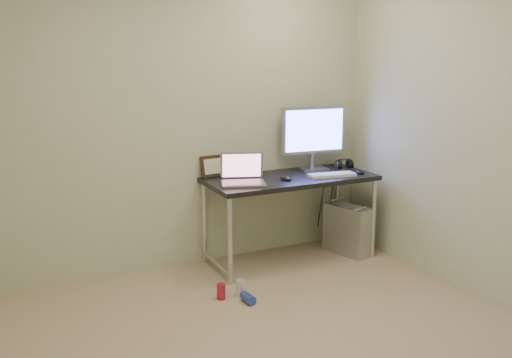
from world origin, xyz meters
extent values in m
cube|color=beige|center=(0.00, 1.75, 1.25)|extent=(3.50, 0.02, 2.50)
cube|color=beige|center=(1.75, 0.00, 1.25)|extent=(0.02, 3.50, 2.50)
cube|color=black|center=(0.89, 1.43, 0.73)|extent=(1.46, 0.64, 0.04)
cylinder|color=silver|center=(0.20, 1.15, 0.35)|extent=(0.04, 0.04, 0.71)
cylinder|color=silver|center=(0.20, 1.71, 0.35)|extent=(0.04, 0.04, 0.71)
cylinder|color=silver|center=(1.58, 1.15, 0.35)|extent=(0.04, 0.04, 0.71)
cylinder|color=silver|center=(1.58, 1.71, 0.35)|extent=(0.04, 0.04, 0.71)
cylinder|color=silver|center=(0.20, 1.43, 0.08)|extent=(0.04, 0.56, 0.04)
cylinder|color=silver|center=(1.58, 1.43, 0.08)|extent=(0.04, 0.56, 0.04)
cube|color=silver|center=(1.44, 1.34, 0.22)|extent=(0.30, 0.46, 0.45)
cylinder|color=#A1A0A7|center=(1.44, 1.16, 0.46)|extent=(0.16, 0.06, 0.02)
cylinder|color=#A1A0A7|center=(1.44, 1.52, 0.46)|extent=(0.16, 0.06, 0.02)
cylinder|color=black|center=(1.39, 1.70, 0.40)|extent=(0.01, 0.16, 0.69)
cylinder|color=black|center=(1.48, 1.68, 0.38)|extent=(0.02, 0.11, 0.71)
cylinder|color=#B21A34|center=(0.03, 0.93, 0.06)|extent=(0.08, 0.08, 0.12)
cylinder|color=silver|center=(0.18, 0.92, 0.06)|extent=(0.08, 0.08, 0.12)
cylinder|color=#2A43B9|center=(0.18, 0.79, 0.04)|extent=(0.08, 0.13, 0.07)
cube|color=#A1A0A7|center=(0.40, 1.34, 0.76)|extent=(0.41, 0.35, 0.02)
cube|color=slate|center=(0.40, 1.34, 0.77)|extent=(0.36, 0.30, 0.00)
cube|color=#929199|center=(0.45, 1.47, 0.88)|extent=(0.35, 0.17, 0.23)
cube|color=#754855|center=(0.45, 1.46, 0.88)|extent=(0.31, 0.14, 0.19)
cube|color=#A1A0A7|center=(1.22, 1.60, 0.76)|extent=(0.26, 0.20, 0.02)
cylinder|color=#A1A0A7|center=(1.22, 1.62, 0.83)|extent=(0.04, 0.04, 0.13)
cube|color=#A1A0A7|center=(1.22, 1.61, 1.11)|extent=(0.61, 0.09, 0.42)
cube|color=#5259E4|center=(1.22, 1.58, 1.11)|extent=(0.55, 0.06, 0.37)
cube|color=white|center=(1.22, 1.28, 0.76)|extent=(0.42, 0.19, 0.02)
ellipsoid|color=black|center=(1.50, 1.28, 0.77)|extent=(0.10, 0.13, 0.04)
ellipsoid|color=black|center=(0.79, 1.33, 0.77)|extent=(0.10, 0.13, 0.04)
cylinder|color=black|center=(1.47, 1.54, 0.78)|extent=(0.05, 0.10, 0.09)
cylinder|color=black|center=(1.58, 1.54, 0.78)|extent=(0.05, 0.10, 0.09)
cube|color=black|center=(1.52, 1.54, 0.83)|extent=(0.12, 0.03, 0.01)
cube|color=black|center=(0.30, 1.73, 0.84)|extent=(0.24, 0.09, 0.19)
cylinder|color=silver|center=(0.51, 1.72, 0.79)|extent=(0.01, 0.01, 0.08)
cylinder|color=white|center=(0.51, 1.72, 0.84)|extent=(0.04, 0.03, 0.04)
camera|label=1|loc=(-1.48, -2.72, 1.81)|focal=40.00mm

